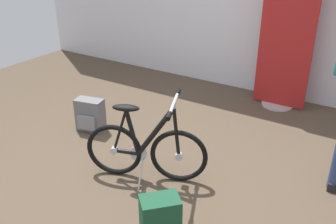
{
  "coord_description": "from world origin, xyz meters",
  "views": [
    {
      "loc": [
        1.39,
        -1.96,
        1.86
      ],
      "look_at": [
        -0.06,
        0.35,
        0.55
      ],
      "focal_mm": 40.08,
      "sensor_mm": 36.0,
      "label": 1
    }
  ],
  "objects_px": {
    "folding_bike_foreground": "(146,148)",
    "handbag_on_floor": "(90,115)",
    "backpack_on_floor": "(160,221)",
    "floor_banner_stand": "(286,38)"
  },
  "relations": [
    {
      "from": "floor_banner_stand",
      "to": "backpack_on_floor",
      "type": "distance_m",
      "value": 2.64
    },
    {
      "from": "backpack_on_floor",
      "to": "handbag_on_floor",
      "type": "distance_m",
      "value": 1.74
    },
    {
      "from": "handbag_on_floor",
      "to": "folding_bike_foreground",
      "type": "bearing_deg",
      "value": -21.31
    },
    {
      "from": "folding_bike_foreground",
      "to": "handbag_on_floor",
      "type": "distance_m",
      "value": 1.04
    },
    {
      "from": "floor_banner_stand",
      "to": "handbag_on_floor",
      "type": "relative_size",
      "value": 5.29
    },
    {
      "from": "folding_bike_foreground",
      "to": "handbag_on_floor",
      "type": "bearing_deg",
      "value": 158.69
    },
    {
      "from": "folding_bike_foreground",
      "to": "backpack_on_floor",
      "type": "bearing_deg",
      "value": -47.86
    },
    {
      "from": "backpack_on_floor",
      "to": "handbag_on_floor",
      "type": "height_order",
      "value": "backpack_on_floor"
    },
    {
      "from": "floor_banner_stand",
      "to": "folding_bike_foreground",
      "type": "bearing_deg",
      "value": -103.63
    },
    {
      "from": "floor_banner_stand",
      "to": "handbag_on_floor",
      "type": "distance_m",
      "value": 2.28
    }
  ]
}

